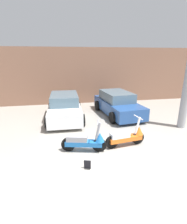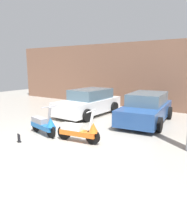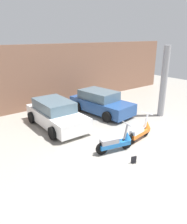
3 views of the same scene
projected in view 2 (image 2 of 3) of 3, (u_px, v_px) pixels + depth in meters
The scene contains 7 objects.
ground_plane at pixel (53, 145), 6.70m from camera, with size 28.00×28.00×0.00m, color #9E998E.
wall_back at pixel (144, 76), 12.10m from camera, with size 19.60×0.12×3.70m, color #845B47.
scooter_front_left at pixel (44, 124), 7.64m from camera, with size 1.51×0.67×1.07m.
scooter_front_right at pixel (80, 131), 6.89m from camera, with size 1.52×0.57×1.07m.
car_rear_left at pixel (89, 103), 10.78m from camera, with size 1.86×3.75×1.26m.
car_rear_center at pixel (146, 109), 9.29m from camera, with size 2.12×3.86×1.26m.
placard_near_left_scooter at pixel (19, 138), 6.95m from camera, with size 0.20×0.16×0.26m.
Camera 2 is at (4.62, -4.53, 2.38)m, focal length 35.00 mm.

